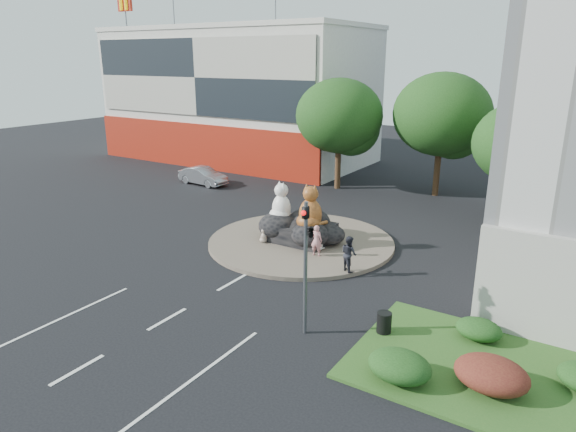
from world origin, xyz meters
name	(u,v)px	position (x,y,z in m)	size (l,w,h in m)	color
ground	(167,319)	(0.00, 0.00, 0.00)	(120.00, 120.00, 0.00)	black
roundabout_island	(301,242)	(0.00, 10.00, 0.10)	(10.00, 10.00, 0.20)	brown
rock_plinth	(301,232)	(0.00, 10.00, 0.65)	(3.20, 2.60, 0.90)	black
shophouse_block	(238,95)	(-18.00, 27.91, 6.18)	(25.20, 12.30, 17.40)	silver
grass_verge	(513,379)	(12.00, 3.00, 0.06)	(10.00, 6.00, 0.12)	#26541C
tree_left	(340,120)	(-3.93, 22.06, 5.25)	(6.46, 6.46, 8.27)	#382314
tree_mid	(443,119)	(3.07, 24.06, 5.56)	(6.84, 6.84, 8.76)	#382314
tree_right	(524,148)	(9.07, 20.06, 4.63)	(5.70, 5.70, 7.30)	#382314
hedge_near_green	(400,366)	(9.00, 1.00, 0.57)	(2.00, 1.60, 0.90)	#173A12
hedge_red	(491,374)	(11.50, 2.00, 0.61)	(2.20, 1.76, 0.99)	#4A1413
hedge_back_green	(479,329)	(10.50, 4.80, 0.48)	(1.60, 1.28, 0.72)	#173A12
traffic_light	(308,241)	(5.10, 2.00, 3.62)	(0.44, 1.24, 5.00)	#595B60
cat_white	(281,201)	(-1.23, 9.94, 2.20)	(1.33, 1.15, 2.21)	white
cat_tabby	(310,206)	(0.74, 9.69, 2.29)	(1.43, 1.24, 2.38)	#B47B25
kitten_calico	(264,235)	(-1.51, 8.64, 0.60)	(0.48, 0.42, 0.80)	silver
kitten_white	(319,242)	(1.55, 9.18, 0.62)	(0.51, 0.44, 0.85)	beige
pedestrian_pink	(316,240)	(1.81, 8.48, 0.99)	(0.58, 0.38, 1.59)	tan
pedestrian_dark	(349,254)	(4.00, 7.63, 1.04)	(0.82, 0.64, 1.68)	#21222A
parked_car	(203,176)	(-13.53, 17.36, 0.69)	(1.47, 4.21, 1.39)	#9EA0A6
litter_bin	(384,322)	(7.50, 3.41, 0.50)	(0.54, 0.54, 0.77)	black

